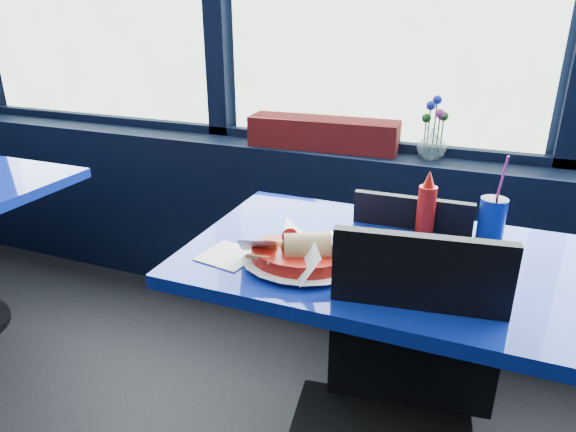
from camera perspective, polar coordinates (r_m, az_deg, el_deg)
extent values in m
cube|color=black|center=(2.44, 8.48, -2.08)|extent=(5.00, 0.26, 0.80)
cube|color=black|center=(2.38, 9.51, 7.70)|extent=(4.80, 0.08, 0.06)
cylinder|color=black|center=(1.69, 11.25, -17.01)|extent=(0.12, 0.12, 0.68)
cube|color=navy|center=(1.48, 12.38, -5.19)|extent=(1.20, 0.70, 0.04)
cube|color=black|center=(1.27, 13.92, -11.62)|extent=(0.40, 0.09, 0.46)
cube|color=black|center=(1.98, 13.63, -8.29)|extent=(0.40, 0.40, 0.04)
cube|color=black|center=(1.71, 13.17, -4.61)|extent=(0.37, 0.04, 0.42)
cylinder|color=black|center=(2.23, 17.97, -11.59)|extent=(0.02, 0.02, 0.39)
cylinder|color=black|center=(1.96, 17.36, -16.79)|extent=(0.02, 0.02, 0.39)
cylinder|color=black|center=(2.25, 9.46, -10.36)|extent=(0.02, 0.02, 0.39)
cylinder|color=black|center=(1.98, 7.50, -15.28)|extent=(0.02, 0.02, 0.39)
cube|color=maroon|center=(2.34, 3.93, 9.16)|extent=(0.68, 0.20, 0.13)
imported|color=silver|center=(2.25, 15.70, 7.71)|extent=(0.16, 0.16, 0.13)
cylinder|color=#1E5919|center=(2.24, 15.28, 8.77)|extent=(0.01, 0.01, 0.21)
sphere|color=#1E29B2|center=(2.22, 15.60, 11.73)|extent=(0.04, 0.04, 0.04)
cylinder|color=#1E5919|center=(2.23, 16.26, 8.22)|extent=(0.01, 0.01, 0.18)
sphere|color=#C93B93|center=(2.20, 16.55, 10.85)|extent=(0.04, 0.04, 0.04)
cylinder|color=#1E5919|center=(2.25, 15.90, 9.07)|extent=(0.01, 0.01, 0.23)
sphere|color=#1E29B2|center=(2.23, 16.26, 12.27)|extent=(0.04, 0.04, 0.04)
cylinder|color=#1E5919|center=(2.26, 14.91, 8.21)|extent=(0.01, 0.01, 0.15)
sphere|color=#1E5919|center=(2.24, 15.14, 10.45)|extent=(0.04, 0.04, 0.04)
cylinder|color=#1E5919|center=(2.25, 16.65, 8.12)|extent=(0.01, 0.01, 0.17)
sphere|color=#1E5919|center=(2.22, 16.93, 10.55)|extent=(0.04, 0.04, 0.04)
cylinder|color=#AF130B|center=(1.37, 1.14, -4.71)|extent=(0.27, 0.27, 0.05)
cylinder|color=white|center=(1.38, 1.14, -5.12)|extent=(0.26, 0.26, 0.00)
cylinder|color=silver|center=(1.36, 5.90, -3.51)|extent=(0.09, 0.10, 0.09)
sphere|color=brown|center=(1.35, 0.51, -3.48)|extent=(0.06, 0.06, 0.06)
cylinder|color=#AE1312|center=(1.35, 0.23, -2.38)|extent=(0.06, 0.06, 0.01)
cylinder|color=#AF130B|center=(1.60, 15.07, 0.54)|extent=(0.05, 0.05, 0.15)
cone|color=#AF130B|center=(1.56, 15.44, 4.02)|extent=(0.04, 0.04, 0.05)
cylinder|color=navy|center=(1.64, 21.71, -0.27)|extent=(0.08, 0.08, 0.13)
cylinder|color=black|center=(1.62, 22.01, 1.69)|extent=(0.07, 0.07, 0.01)
cylinder|color=#FE3584|center=(1.60, 22.61, 3.48)|extent=(0.02, 0.06, 0.17)
cube|color=white|center=(1.45, -6.59, -4.39)|extent=(0.17, 0.17, 0.00)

